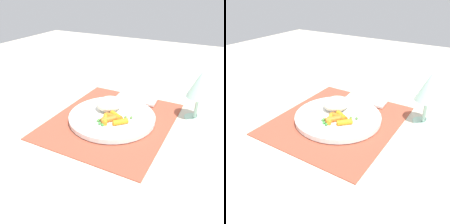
{
  "view_description": "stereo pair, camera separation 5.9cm",
  "coord_description": "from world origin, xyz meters",
  "views": [
    {
      "loc": [
        0.57,
        0.29,
        0.38
      ],
      "look_at": [
        0.0,
        0.0,
        0.03
      ],
      "focal_mm": 37.82,
      "sensor_mm": 36.0,
      "label": 1
    },
    {
      "loc": [
        0.54,
        0.34,
        0.38
      ],
      "look_at": [
        0.0,
        0.0,
        0.03
      ],
      "focal_mm": 37.82,
      "sensor_mm": 36.0,
      "label": 2
    }
  ],
  "objects": [
    {
      "name": "ground_plane",
      "position": [
        0.0,
        0.0,
        0.0
      ],
      "size": [
        2.4,
        2.4,
        0.0
      ],
      "primitive_type": "plane",
      "color": "beige"
    },
    {
      "name": "placemat",
      "position": [
        0.0,
        0.0,
        0.0
      ],
      "size": [
        0.42,
        0.35,
        0.01
      ],
      "primitive_type": "cube",
      "color": "#9E4733",
      "rests_on": "ground_plane"
    },
    {
      "name": "plate",
      "position": [
        0.0,
        0.0,
        0.01
      ],
      "size": [
        0.27,
        0.27,
        0.02
      ],
      "primitive_type": "cylinder",
      "color": "white",
      "rests_on": "placemat"
    },
    {
      "name": "rice_mound",
      "position": [
        -0.03,
        -0.03,
        0.04
      ],
      "size": [
        0.09,
        0.08,
        0.04
      ],
      "primitive_type": "ellipsoid",
      "color": "beige",
      "rests_on": "plate"
    },
    {
      "name": "carrot_portion",
      "position": [
        0.03,
        0.02,
        0.03
      ],
      "size": [
        0.07,
        0.09,
        0.02
      ],
      "color": "orange",
      "rests_on": "plate"
    },
    {
      "name": "pea_scatter",
      "position": [
        0.04,
        0.02,
        0.03
      ],
      "size": [
        0.09,
        0.09,
        0.01
      ],
      "color": "#54933F",
      "rests_on": "plate"
    },
    {
      "name": "fork",
      "position": [
        -0.04,
        -0.01,
        0.02
      ],
      "size": [
        0.2,
        0.06,
        0.01
      ],
      "color": "silver",
      "rests_on": "plate"
    },
    {
      "name": "wine_glass",
      "position": [
        -0.14,
        0.23,
        0.11
      ],
      "size": [
        0.08,
        0.08,
        0.16
      ],
      "color": "#B2E0CC",
      "rests_on": "ground_plane"
    },
    {
      "name": "napkin",
      "position": [
        -0.17,
        0.01,
        0.01
      ],
      "size": [
        0.08,
        0.15,
        0.01
      ],
      "primitive_type": "cube",
      "rotation": [
        0.0,
        0.0,
        0.07
      ],
      "color": "white",
      "rests_on": "placemat"
    }
  ]
}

